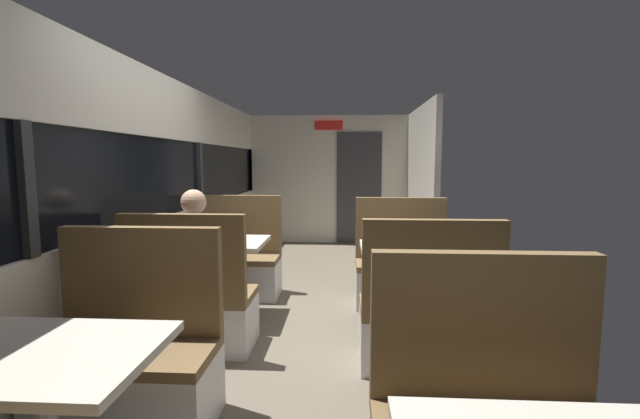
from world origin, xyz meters
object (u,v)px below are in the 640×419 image
at_px(dining_table_near_window, 40,375).
at_px(bench_mid_window_facing_entry, 237,266).
at_px(bench_rear_aisle_facing_end, 427,323).
at_px(seated_passenger, 194,280).
at_px(bench_near_window_facing_entry, 131,366).
at_px(dining_table_rear_aisle, 413,258).
at_px(bench_mid_window_facing_end, 192,308).
at_px(dining_table_mid_window, 217,251).
at_px(bench_rear_aisle_facing_entry, 402,273).

relative_size(dining_table_near_window, bench_mid_window_facing_entry, 0.82).
relative_size(bench_rear_aisle_facing_end, seated_passenger, 0.87).
bearing_deg(bench_near_window_facing_entry, dining_table_near_window, -90.00).
xyz_separation_m(bench_near_window_facing_entry, bench_rear_aisle_facing_end, (1.79, 0.77, 0.00)).
height_order(dining_table_near_window, dining_table_rear_aisle, same).
bearing_deg(dining_table_near_window, dining_table_rear_aisle, 50.44).
relative_size(bench_near_window_facing_entry, bench_mid_window_facing_end, 1.00).
bearing_deg(bench_mid_window_facing_entry, dining_table_near_window, -90.00).
bearing_deg(bench_rear_aisle_facing_end, bench_mid_window_facing_entry, 138.23).
bearing_deg(dining_table_rear_aisle, seated_passenger, -166.58).
height_order(dining_table_near_window, bench_mid_window_facing_end, bench_mid_window_facing_end).
height_order(bench_mid_window_facing_entry, bench_rear_aisle_facing_end, same).
xyz_separation_m(bench_near_window_facing_entry, bench_mid_window_facing_entry, (0.00, 2.37, 0.00)).
bearing_deg(seated_passenger, bench_rear_aisle_facing_end, -8.65).
bearing_deg(dining_table_rear_aisle, bench_rear_aisle_facing_end, -90.00).
distance_m(dining_table_mid_window, bench_mid_window_facing_entry, 0.77).
distance_m(bench_mid_window_facing_end, bench_rear_aisle_facing_entry, 2.15).
bearing_deg(bench_mid_window_facing_entry, bench_rear_aisle_facing_end, -41.77).
height_order(bench_mid_window_facing_end, bench_rear_aisle_facing_entry, same).
xyz_separation_m(dining_table_mid_window, bench_mid_window_facing_entry, (0.00, 0.70, -0.31)).
distance_m(bench_near_window_facing_entry, seated_passenger, 1.06).
relative_size(bench_near_window_facing_entry, dining_table_mid_window, 1.22).
relative_size(dining_table_near_window, bench_rear_aisle_facing_end, 0.82).
distance_m(dining_table_near_window, bench_rear_aisle_facing_entry, 3.39).
height_order(dining_table_rear_aisle, seated_passenger, seated_passenger).
bearing_deg(bench_mid_window_facing_entry, dining_table_mid_window, -90.00).
distance_m(bench_near_window_facing_entry, bench_rear_aisle_facing_entry, 2.81).
bearing_deg(bench_rear_aisle_facing_end, seated_passenger, 171.35).
bearing_deg(dining_table_mid_window, bench_mid_window_facing_end, -90.00).
relative_size(dining_table_near_window, bench_rear_aisle_facing_entry, 0.82).
bearing_deg(bench_rear_aisle_facing_end, dining_table_mid_window, 153.32).
xyz_separation_m(bench_near_window_facing_entry, dining_table_rear_aisle, (1.79, 1.47, 0.31)).
relative_size(bench_mid_window_facing_entry, bench_rear_aisle_facing_entry, 1.00).
distance_m(dining_table_rear_aisle, bench_rear_aisle_facing_entry, 0.77).
bearing_deg(bench_mid_window_facing_entry, bench_near_window_facing_entry, -90.00).
height_order(dining_table_near_window, bench_rear_aisle_facing_end, bench_rear_aisle_facing_end).
distance_m(bench_rear_aisle_facing_end, bench_rear_aisle_facing_entry, 1.40).
distance_m(bench_mid_window_facing_end, dining_table_rear_aisle, 1.88).
bearing_deg(bench_mid_window_facing_entry, dining_table_rear_aisle, -26.68).
relative_size(bench_rear_aisle_facing_entry, seated_passenger, 0.87).
bearing_deg(bench_rear_aisle_facing_entry, bench_rear_aisle_facing_end, -90.00).
distance_m(dining_table_rear_aisle, bench_rear_aisle_facing_end, 0.77).
xyz_separation_m(dining_table_near_window, dining_table_mid_window, (0.00, 2.37, 0.00)).
relative_size(dining_table_mid_window, seated_passenger, 0.71).
xyz_separation_m(dining_table_near_window, bench_mid_window_facing_end, (0.00, 1.67, -0.31)).
relative_size(bench_near_window_facing_entry, dining_table_rear_aisle, 1.22).
relative_size(bench_near_window_facing_entry, bench_rear_aisle_facing_end, 1.00).
xyz_separation_m(bench_mid_window_facing_entry, seated_passenger, (0.00, -1.33, 0.21)).
distance_m(bench_near_window_facing_entry, bench_mid_window_facing_entry, 2.37).
xyz_separation_m(dining_table_rear_aisle, seated_passenger, (-1.79, -0.43, -0.10)).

